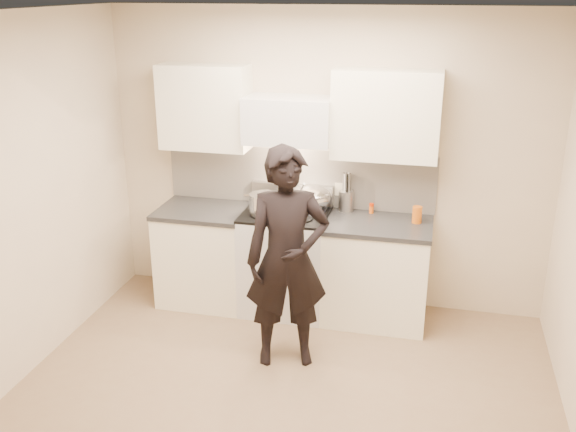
{
  "coord_description": "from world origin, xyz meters",
  "views": [
    {
      "loc": [
        0.96,
        -3.8,
        2.87
      ],
      "look_at": [
        -0.19,
        1.05,
        1.05
      ],
      "focal_mm": 40.0,
      "sensor_mm": 36.0,
      "label": 1
    }
  ],
  "objects": [
    {
      "name": "ground_plane",
      "position": [
        0.0,
        0.0,
        0.0
      ],
      "size": [
        4.0,
        4.0,
        0.0
      ],
      "primitive_type": "plane",
      "color": "#816A4E"
    },
    {
      "name": "room_shell",
      "position": [
        -0.06,
        0.37,
        1.6
      ],
      "size": [
        4.04,
        3.54,
        2.7
      ],
      "color": "beige",
      "rests_on": "ground"
    },
    {
      "name": "stove",
      "position": [
        -0.3,
        1.42,
        0.47
      ],
      "size": [
        0.76,
        0.65,
        0.96
      ],
      "color": "silver",
      "rests_on": "ground"
    },
    {
      "name": "counter_right",
      "position": [
        0.53,
        1.43,
        0.46
      ],
      "size": [
        0.92,
        0.67,
        0.92
      ],
      "color": "white",
      "rests_on": "ground"
    },
    {
      "name": "counter_left",
      "position": [
        -1.08,
        1.43,
        0.46
      ],
      "size": [
        0.82,
        0.67,
        0.92
      ],
      "color": "white",
      "rests_on": "ground"
    },
    {
      "name": "wok",
      "position": [
        -0.1,
        1.55,
        1.07
      ],
      "size": [
        0.4,
        0.49,
        0.32
      ],
      "color": "silver",
      "rests_on": "stove"
    },
    {
      "name": "stock_pot",
      "position": [
        -0.47,
        1.33,
        1.05
      ],
      "size": [
        0.37,
        0.28,
        0.17
      ],
      "color": "silver",
      "rests_on": "stove"
    },
    {
      "name": "utensil_crock",
      "position": [
        0.2,
        1.67,
        1.03
      ],
      "size": [
        0.13,
        0.13,
        0.35
      ],
      "color": "#B2B2B2",
      "rests_on": "counter_right"
    },
    {
      "name": "spice_jar",
      "position": [
        0.44,
        1.65,
        0.97
      ],
      "size": [
        0.04,
        0.04,
        0.09
      ],
      "color": "#DF5A0F",
      "rests_on": "counter_right"
    },
    {
      "name": "oil_glass",
      "position": [
        0.85,
        1.5,
        0.99
      ],
      "size": [
        0.08,
        0.08,
        0.15
      ],
      "color": "#CA5C0F",
      "rests_on": "counter_right"
    },
    {
      "name": "person",
      "position": [
        -0.08,
        0.57,
        0.88
      ],
      "size": [
        0.74,
        0.59,
        1.76
      ],
      "primitive_type": "imported",
      "rotation": [
        0.0,
        0.0,
        0.3
      ],
      "color": "black",
      "rests_on": "ground"
    }
  ]
}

